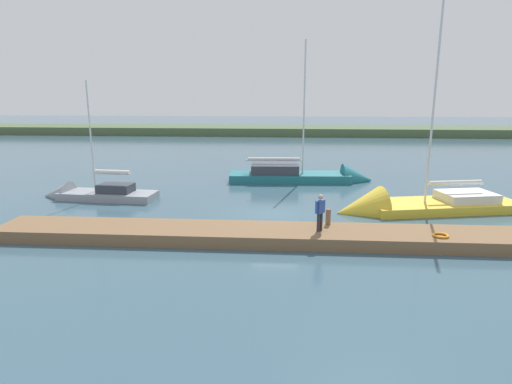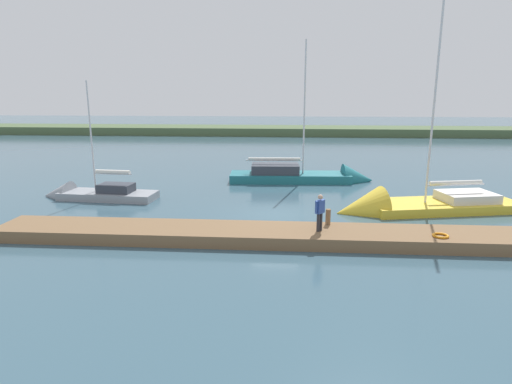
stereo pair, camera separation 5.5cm
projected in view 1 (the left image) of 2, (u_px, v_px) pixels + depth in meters
The scene contains 9 objects.
ground_plane at pixel (276, 214), 22.88m from camera, with size 200.00×200.00×0.00m, color #385666.
far_shoreline at pixel (284, 134), 67.24m from camera, with size 180.00×8.00×2.40m, color #4C603D.
dock_pier at pixel (273, 235), 18.67m from camera, with size 24.62×2.48×0.54m, color brown.
mooring_post_near at pixel (328, 217), 19.20m from camera, with size 0.23×0.23×0.71m, color brown.
life_ring_buoy at pixel (441, 235), 17.62m from camera, with size 0.66×0.66×0.10m, color orange.
sailboat_far_right at pixel (89, 196), 26.23m from camera, with size 7.33×2.45×7.97m.
sailboat_outer_mooring at pixel (310, 178), 31.32m from camera, with size 10.55×2.96×11.07m.
sailboat_mid_channel at pixel (406, 209), 23.41m from camera, with size 10.62×4.86×12.44m.
person_on_dock at pixel (320, 210), 18.17m from camera, with size 0.44×0.51×1.61m.
Camera 1 is at (-0.55, 22.03, 6.34)m, focal length 29.83 mm.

